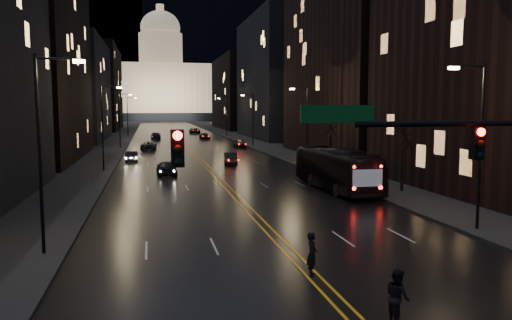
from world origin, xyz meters
TOP-DOWN VIEW (x-y plane):
  - road at (0.00, 130.00)m, footprint 20.00×320.00m
  - sidewalk_left at (-14.00, 130.00)m, footprint 8.00×320.00m
  - sidewalk_right at (14.00, 130.00)m, footprint 8.00×320.00m
  - center_line at (0.00, 130.00)m, footprint 0.62×320.00m
  - building_left_mid at (-21.00, 54.00)m, footprint 12.00×30.00m
  - building_left_far at (-21.00, 92.00)m, footprint 12.00×34.00m
  - building_left_dist at (-21.00, 140.00)m, footprint 12.00×40.00m
  - building_right_tall at (21.00, 50.00)m, footprint 12.00×30.00m
  - building_right_mid at (21.00, 92.00)m, footprint 12.00×34.00m
  - building_right_dist at (21.00, 140.00)m, footprint 12.00×40.00m
  - mountain_ridge at (40.00, 380.00)m, footprint 520.00×60.00m
  - capitol at (0.00, 250.00)m, footprint 90.00×50.00m
  - streetlamp_right_near at (10.81, 10.00)m, footprint 2.13×0.25m
  - streetlamp_left_near at (-10.81, 10.00)m, footprint 2.13×0.25m
  - streetlamp_right_mid at (10.81, 40.00)m, footprint 2.13×0.25m
  - streetlamp_left_mid at (-10.81, 40.00)m, footprint 2.13×0.25m
  - streetlamp_right_far at (10.81, 70.00)m, footprint 2.13×0.25m
  - streetlamp_left_far at (-10.81, 70.00)m, footprint 2.13×0.25m
  - streetlamp_right_dist at (10.81, 100.00)m, footprint 2.13×0.25m
  - streetlamp_left_dist at (-10.81, 100.00)m, footprint 2.13×0.25m
  - tree_right_mid at (13.00, 22.00)m, footprint 2.40×2.40m
  - tree_right_far at (13.00, 38.00)m, footprint 2.40×2.40m
  - bus at (8.50, 24.53)m, footprint 3.26×12.18m
  - oncoming_car_a at (-4.69, 35.98)m, footprint 2.05×4.64m
  - oncoming_car_b at (-8.50, 49.38)m, footprint 1.43×4.07m
  - oncoming_car_c at (-6.49, 67.23)m, footprint 2.56×4.92m
  - oncoming_car_d at (-5.09, 93.15)m, footprint 2.05×5.04m
  - receding_car_a at (2.93, 43.97)m, footprint 1.97×4.40m
  - receding_car_b at (8.37, 67.94)m, footprint 1.75×4.35m
  - receding_car_c at (4.98, 91.33)m, footprint 2.10×4.50m
  - receding_car_d at (5.05, 115.37)m, footprint 2.59×5.24m
  - pedestrian_a at (-0.02, 5.00)m, footprint 0.59×0.74m
  - pedestrian_b at (1.13, 0.19)m, footprint 0.51×0.88m

SIDE VIEW (x-z plane):
  - road at x=0.00m, z-range 0.00..0.02m
  - center_line at x=0.00m, z-range 0.02..0.03m
  - sidewalk_left at x=-14.00m, z-range 0.00..0.16m
  - sidewalk_right at x=14.00m, z-range 0.00..0.16m
  - receding_car_c at x=4.98m, z-range 0.00..1.27m
  - oncoming_car_c at x=-6.49m, z-range 0.00..1.33m
  - oncoming_car_b at x=-8.50m, z-range 0.00..1.34m
  - receding_car_a at x=2.93m, z-range 0.00..1.40m
  - receding_car_d at x=5.05m, z-range 0.00..1.43m
  - oncoming_car_d at x=-5.09m, z-range 0.00..1.46m
  - receding_car_b at x=8.37m, z-range 0.00..1.48m
  - oncoming_car_a at x=-4.69m, z-range 0.00..1.55m
  - pedestrian_a at x=-0.02m, z-range 0.00..1.77m
  - pedestrian_b at x=1.13m, z-range 0.00..1.78m
  - bus at x=8.50m, z-range 0.00..3.37m
  - tree_right_mid at x=13.00m, z-range 1.20..7.85m
  - tree_right_far at x=13.00m, z-range 1.20..7.85m
  - streetlamp_right_near at x=10.81m, z-range 0.58..9.58m
  - streetlamp_left_near at x=-10.81m, z-range 0.58..9.58m
  - streetlamp_right_mid at x=10.81m, z-range 0.58..9.58m
  - streetlamp_left_mid at x=-10.81m, z-range 0.58..9.58m
  - streetlamp_right_far at x=10.81m, z-range 0.58..9.58m
  - streetlamp_left_far at x=-10.81m, z-range 0.58..9.58m
  - streetlamp_right_dist at x=10.81m, z-range 0.58..9.58m
  - streetlamp_left_dist at x=-10.81m, z-range 0.58..9.58m
  - building_left_far at x=-21.00m, z-range 0.00..20.00m
  - building_right_dist at x=21.00m, z-range 0.00..22.00m
  - building_left_dist at x=-21.00m, z-range 0.00..24.00m
  - building_right_mid at x=21.00m, z-range 0.00..26.00m
  - building_left_mid at x=-21.00m, z-range 0.00..28.00m
  - capitol at x=0.00m, z-range -12.10..46.40m
  - building_right_tall at x=21.00m, z-range 0.00..38.00m
  - mountain_ridge at x=40.00m, z-range 0.00..130.00m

